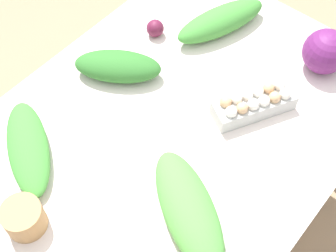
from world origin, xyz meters
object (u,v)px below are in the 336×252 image
(greens_bunch_kale, at_px, (221,21))
(greens_bunch_beet_tops, at_px, (28,148))
(cabbage_purple, at_px, (325,52))
(paper_bag, at_px, (24,218))
(beet_root, at_px, (155,28))
(egg_carton, at_px, (254,103))
(greens_bunch_scallion, at_px, (189,210))
(greens_bunch_chard, at_px, (118,66))

(greens_bunch_kale, xyz_separation_m, greens_bunch_beet_tops, (0.81, -0.13, -0.02))
(greens_bunch_beet_tops, bearing_deg, cabbage_purple, 150.32)
(paper_bag, relative_size, beet_root, 1.78)
(greens_bunch_kale, bearing_deg, greens_bunch_beet_tops, -9.15)
(egg_carton, height_order, paper_bag, same)
(paper_bag, height_order, greens_bunch_scallion, greens_bunch_scallion)
(paper_bag, distance_m, greens_bunch_beet_tops, 0.24)
(egg_carton, distance_m, greens_bunch_beet_tops, 0.73)
(cabbage_purple, relative_size, greens_bunch_scallion, 0.40)
(paper_bag, relative_size, greens_bunch_beet_tops, 0.33)
(cabbage_purple, distance_m, greens_bunch_beet_tops, 1.03)
(greens_bunch_beet_tops, bearing_deg, greens_bunch_kale, 170.85)
(cabbage_purple, bearing_deg, greens_bunch_kale, -77.92)
(egg_carton, height_order, beet_root, egg_carton)
(egg_carton, relative_size, greens_bunch_chard, 0.95)
(paper_bag, bearing_deg, greens_bunch_scallion, 133.20)
(egg_carton, height_order, greens_bunch_scallion, greens_bunch_scallion)
(greens_bunch_scallion, distance_m, beet_root, 0.73)
(greens_bunch_kale, bearing_deg, greens_bunch_chard, -18.87)
(cabbage_purple, distance_m, greens_bunch_kale, 0.39)
(cabbage_purple, distance_m, greens_bunch_scallion, 0.74)
(greens_bunch_chard, relative_size, greens_bunch_kale, 0.81)
(greens_bunch_chard, xyz_separation_m, greens_bunch_beet_tops, (0.41, 0.01, -0.01))
(greens_bunch_beet_tops, bearing_deg, egg_carton, 143.00)
(greens_bunch_scallion, relative_size, greens_bunch_kale, 1.05)
(greens_bunch_scallion, relative_size, greens_bunch_beet_tops, 1.09)
(greens_bunch_chard, bearing_deg, greens_bunch_beet_tops, 1.03)
(egg_carton, distance_m, beet_root, 0.48)
(beet_root, bearing_deg, cabbage_purple, 115.08)
(greens_bunch_kale, distance_m, beet_root, 0.24)
(beet_root, bearing_deg, egg_carton, 83.21)
(egg_carton, distance_m, greens_bunch_chard, 0.48)
(paper_bag, height_order, greens_bunch_beet_tops, paper_bag)
(egg_carton, bearing_deg, greens_bunch_beet_tops, 171.24)
(greens_bunch_chard, bearing_deg, cabbage_purple, 133.21)
(egg_carton, relative_size, beet_root, 4.36)
(paper_bag, height_order, greens_bunch_chard, paper_bag)
(greens_bunch_kale, bearing_deg, beet_root, -43.97)
(paper_bag, xyz_separation_m, greens_bunch_chard, (-0.57, -0.18, -0.00))
(egg_carton, distance_m, greens_bunch_scallion, 0.43)
(greens_bunch_scallion, bearing_deg, greens_bunch_kale, -150.22)
(greens_bunch_scallion, xyz_separation_m, greens_bunch_beet_tops, (0.15, -0.51, -0.02))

